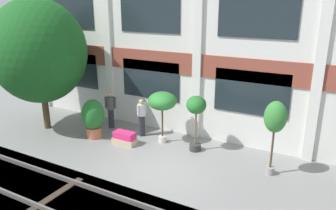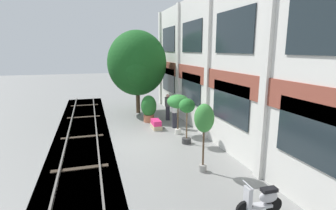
% 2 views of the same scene
% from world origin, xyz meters
% --- Properties ---
extents(ground_plane, '(80.00, 80.00, 0.00)m').
position_xyz_m(ground_plane, '(0.00, 0.00, 0.00)').
color(ground_plane, gray).
extents(apartment_facade, '(18.32, 0.64, 7.30)m').
position_xyz_m(apartment_facade, '(0.00, 3.39, 3.65)').
color(apartment_facade, silver).
rests_on(apartment_facade, ground).
extents(broadleaf_tree, '(4.28, 4.08, 5.77)m').
position_xyz_m(broadleaf_tree, '(-6.37, 0.76, 3.42)').
color(broadleaf_tree, '#4C3826').
rests_on(broadleaf_tree, ground).
extents(potted_plant_tall_urn, '(0.76, 0.76, 2.21)m').
position_xyz_m(potted_plant_tall_urn, '(0.56, 1.86, 1.65)').
color(potted_plant_tall_urn, '#333333').
rests_on(potted_plant_tall_urn, ground).
extents(potted_plant_square_trough, '(1.00, 0.50, 0.51)m').
position_xyz_m(potted_plant_square_trough, '(-2.22, 1.05, 0.24)').
color(potted_plant_square_trough, tan).
rests_on(potted_plant_square_trough, ground).
extents(potted_plant_terracotta_small, '(1.16, 1.16, 2.14)m').
position_xyz_m(potted_plant_terracotta_small, '(-0.95, 1.93, 1.73)').
color(potted_plant_terracotta_small, beige).
rests_on(potted_plant_terracotta_small, ground).
extents(potted_plant_low_pan, '(0.72, 0.72, 2.57)m').
position_xyz_m(potted_plant_low_pan, '(3.53, 1.40, 1.96)').
color(potted_plant_low_pan, gray).
rests_on(potted_plant_low_pan, ground).
extents(potted_plant_glazed_jar, '(0.97, 0.97, 1.68)m').
position_xyz_m(potted_plant_glazed_jar, '(-3.76, 0.97, 0.91)').
color(potted_plant_glazed_jar, '#B76647').
rests_on(potted_plant_glazed_jar, ground).
extents(resident_by_doorway, '(0.49, 0.34, 1.69)m').
position_xyz_m(resident_by_doorway, '(-3.82, 2.22, 0.91)').
color(resident_by_doorway, '#282833').
rests_on(resident_by_doorway, ground).
extents(resident_watching_tracks, '(0.34, 0.52, 1.64)m').
position_xyz_m(resident_watching_tracks, '(-2.07, 2.11, 0.88)').
color(resident_watching_tracks, '#282833').
rests_on(resident_watching_tracks, ground).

